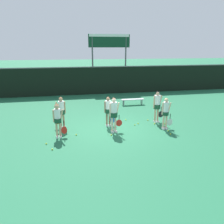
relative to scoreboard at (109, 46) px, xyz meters
name	(u,v)px	position (x,y,z in m)	size (l,w,h in m)	color
ground_plane	(112,129)	(-1.92, -10.79, -4.24)	(140.00, 140.00, 0.00)	#216642
fence_windscreen	(92,80)	(-1.92, -1.69, -2.96)	(60.00, 0.08, 2.53)	black
scoreboard	(109,46)	(0.00, 0.00, 0.00)	(4.01, 0.15, 5.37)	#515156
bench_courtside	(133,100)	(0.62, -6.10, -3.87)	(1.72, 0.37, 0.43)	#B2B2B7
player_0	(58,118)	(-4.64, -11.43, -3.25)	(0.62, 0.34, 1.67)	tan
player_1	(114,112)	(-1.92, -11.29, -3.17)	(0.67, 0.37, 1.81)	beige
player_2	(166,111)	(0.82, -11.36, -3.27)	(0.62, 0.33, 1.68)	beige
player_3	(61,110)	(-4.51, -10.13, -3.25)	(0.63, 0.34, 1.70)	tan
player_4	(108,109)	(-2.03, -10.31, -3.30)	(0.61, 0.32, 1.64)	#8C664C
player_5	(157,104)	(0.80, -10.25, -3.17)	(0.68, 0.39, 1.80)	tan
tennis_ball_0	(154,124)	(0.57, -10.58, -4.20)	(0.07, 0.07, 0.07)	#CCE033
tennis_ball_1	(148,120)	(0.43, -9.88, -4.21)	(0.07, 0.07, 0.07)	#CCE033
tennis_ball_2	(126,120)	(-0.83, -9.58, -4.21)	(0.07, 0.07, 0.07)	#CCE033
tennis_ball_3	(46,144)	(-5.18, -12.11, -4.20)	(0.07, 0.07, 0.07)	#CCE033
tennis_ball_4	(111,135)	(-2.14, -11.69, -4.20)	(0.07, 0.07, 0.07)	#CCE033
tennis_ball_5	(52,149)	(-4.89, -12.75, -4.20)	(0.07, 0.07, 0.07)	#CCE033
tennis_ball_6	(138,123)	(-0.32, -10.35, -4.21)	(0.07, 0.07, 0.07)	#CCE033
tennis_ball_7	(76,135)	(-3.83, -11.34, -4.20)	(0.07, 0.07, 0.07)	#CCE033
tennis_ball_8	(164,124)	(1.13, -10.66, -4.21)	(0.07, 0.07, 0.07)	#CCE033
tennis_ball_9	(168,131)	(0.85, -11.73, -4.20)	(0.07, 0.07, 0.07)	#CCE033
tennis_ball_10	(170,134)	(0.77, -12.16, -4.21)	(0.07, 0.07, 0.07)	#CCE033
tennis_ball_11	(135,125)	(-0.57, -10.53, -4.21)	(0.07, 0.07, 0.07)	#CCE033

